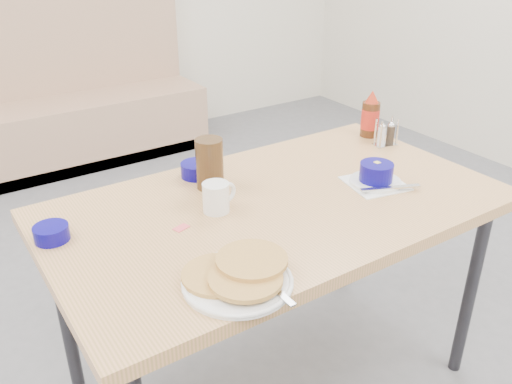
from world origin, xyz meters
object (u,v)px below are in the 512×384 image
booth_bench (63,112)px  pancake_plate (238,276)px  creamer_bowl (51,233)px  amber_tumbler (210,164)px  dining_table (277,219)px  condiment_caddy (386,136)px  grits_setting (376,175)px  coffee_mug (217,197)px  syrup_bottle (370,117)px  butter_bowl (197,170)px

booth_bench → pancake_plate: size_ratio=6.63×
creamer_bowl → amber_tumbler: 0.52m
dining_table → pancake_plate: 0.44m
booth_bench → condiment_caddy: size_ratio=18.01×
condiment_caddy → grits_setting: bearing=-130.0°
coffee_mug → grits_setting: size_ratio=0.53×
pancake_plate → amber_tumbler: 0.53m
coffee_mug → booth_bench: bearing=85.8°
coffee_mug → condiment_caddy: condiment_caddy is taller
pancake_plate → dining_table: bearing=41.7°
coffee_mug → syrup_bottle: (0.82, 0.21, 0.03)m
coffee_mug → butter_bowl: size_ratio=1.09×
syrup_bottle → dining_table: bearing=-157.7°
pancake_plate → booth_bench: bearing=83.5°
syrup_bottle → creamer_bowl: bearing=-175.4°
creamer_bowl → butter_bowl: 0.54m
booth_bench → coffee_mug: 2.53m
dining_table → butter_bowl: size_ratio=13.04×
condiment_caddy → dining_table: bearing=-155.5°
pancake_plate → creamer_bowl: 0.55m
grits_setting → amber_tumbler: 0.54m
pancake_plate → syrup_bottle: bearing=29.8°
syrup_bottle → booth_bench: bearing=105.6°
butter_bowl → condiment_caddy: bearing=-11.4°
dining_table → grits_setting: 0.36m
grits_setting → condiment_caddy: size_ratio=2.10×
butter_bowl → amber_tumbler: amber_tumbler is taller
pancake_plate → amber_tumbler: (0.20, 0.49, 0.06)m
dining_table → coffee_mug: bearing=163.8°
condiment_caddy → coffee_mug: bearing=-162.3°
coffee_mug → amber_tumbler: amber_tumbler is taller
grits_setting → creamer_bowl: size_ratio=2.34×
syrup_bottle → butter_bowl: bearing=176.9°
grits_setting → amber_tumbler: size_ratio=1.34×
pancake_plate → butter_bowl: 0.62m
creamer_bowl → amber_tumbler: (0.52, 0.05, 0.06)m
booth_bench → grits_setting: size_ratio=8.57×
butter_bowl → amber_tumbler: (-0.00, -0.10, 0.06)m
grits_setting → creamer_bowl: bearing=166.5°
coffee_mug → syrup_bottle: 0.85m
coffee_mug → amber_tumbler: bearing=67.9°
grits_setting → creamer_bowl: grits_setting is taller
creamer_bowl → syrup_bottle: bearing=4.6°
pancake_plate → grits_setting: grits_setting is taller
butter_bowl → syrup_bottle: syrup_bottle is taller
dining_table → creamer_bowl: bearing=166.2°
amber_tumbler → condiment_caddy: amber_tumbler is taller
coffee_mug → amber_tumbler: (0.06, 0.15, 0.04)m
dining_table → grits_setting: size_ratio=6.31×
creamer_bowl → condiment_caddy: bearing=-0.2°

